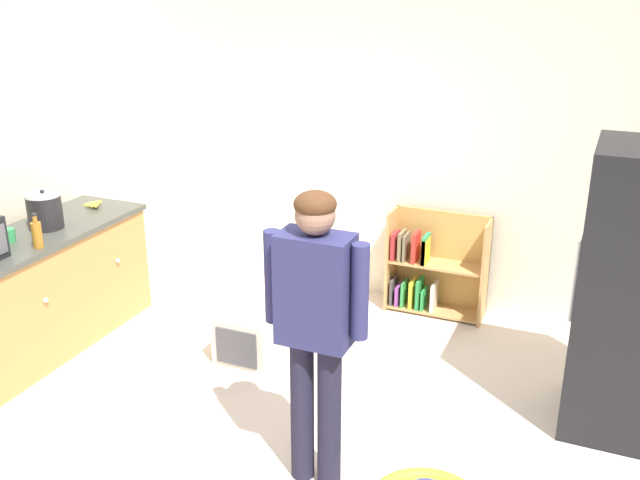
{
  "coord_description": "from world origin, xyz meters",
  "views": [
    {
      "loc": [
        1.61,
        -3.26,
        2.69
      ],
      "look_at": [
        -0.03,
        0.57,
        1.12
      ],
      "focal_mm": 40.63,
      "sensor_mm": 36.0,
      "label": 1
    }
  ],
  "objects_px": {
    "standing_person": "(315,316)",
    "banana_bunch": "(95,204)",
    "kitchen_counter": "(13,306)",
    "bookshelf": "(431,269)",
    "pet_carrier": "(254,331)",
    "green_cup": "(9,235)",
    "crock_pot": "(45,211)",
    "refrigerator": "(640,295)",
    "amber_bottle": "(37,234)"
  },
  "relations": [
    {
      "from": "standing_person",
      "to": "green_cup",
      "type": "height_order",
      "value": "standing_person"
    },
    {
      "from": "refrigerator",
      "to": "banana_bunch",
      "type": "xyz_separation_m",
      "value": [
        -4.03,
        0.06,
        0.04
      ]
    },
    {
      "from": "kitchen_counter",
      "to": "refrigerator",
      "type": "xyz_separation_m",
      "value": [
        4.03,
        0.9,
        0.44
      ]
    },
    {
      "from": "banana_bunch",
      "to": "amber_bottle",
      "type": "bearing_deg",
      "value": -75.08
    },
    {
      "from": "bookshelf",
      "to": "amber_bottle",
      "type": "relative_size",
      "value": 3.46
    },
    {
      "from": "kitchen_counter",
      "to": "crock_pot",
      "type": "xyz_separation_m",
      "value": [
        -0.01,
        0.43,
        0.58
      ]
    },
    {
      "from": "standing_person",
      "to": "bookshelf",
      "type": "bearing_deg",
      "value": 89.54
    },
    {
      "from": "standing_person",
      "to": "refrigerator",
      "type": "bearing_deg",
      "value": 38.36
    },
    {
      "from": "crock_pot",
      "to": "banana_bunch",
      "type": "relative_size",
      "value": 1.86
    },
    {
      "from": "green_cup",
      "to": "banana_bunch",
      "type": "bearing_deg",
      "value": 87.65
    },
    {
      "from": "amber_bottle",
      "to": "green_cup",
      "type": "height_order",
      "value": "amber_bottle"
    },
    {
      "from": "standing_person",
      "to": "pet_carrier",
      "type": "height_order",
      "value": "standing_person"
    },
    {
      "from": "standing_person",
      "to": "banana_bunch",
      "type": "height_order",
      "value": "standing_person"
    },
    {
      "from": "banana_bunch",
      "to": "amber_bottle",
      "type": "distance_m",
      "value": 0.9
    },
    {
      "from": "pet_carrier",
      "to": "banana_bunch",
      "type": "height_order",
      "value": "banana_bunch"
    },
    {
      "from": "kitchen_counter",
      "to": "refrigerator",
      "type": "height_order",
      "value": "refrigerator"
    },
    {
      "from": "amber_bottle",
      "to": "pet_carrier",
      "type": "bearing_deg",
      "value": 28.88
    },
    {
      "from": "banana_bunch",
      "to": "amber_bottle",
      "type": "relative_size",
      "value": 0.64
    },
    {
      "from": "kitchen_counter",
      "to": "crock_pot",
      "type": "relative_size",
      "value": 8.08
    },
    {
      "from": "pet_carrier",
      "to": "green_cup",
      "type": "relative_size",
      "value": 5.81
    },
    {
      "from": "standing_person",
      "to": "pet_carrier",
      "type": "relative_size",
      "value": 3.05
    },
    {
      "from": "pet_carrier",
      "to": "crock_pot",
      "type": "height_order",
      "value": "crock_pot"
    },
    {
      "from": "standing_person",
      "to": "pet_carrier",
      "type": "bearing_deg",
      "value": 131.22
    },
    {
      "from": "bookshelf",
      "to": "banana_bunch",
      "type": "distance_m",
      "value": 2.76
    },
    {
      "from": "crock_pot",
      "to": "amber_bottle",
      "type": "bearing_deg",
      "value": -54.82
    },
    {
      "from": "standing_person",
      "to": "pet_carrier",
      "type": "distance_m",
      "value": 1.7
    },
    {
      "from": "bookshelf",
      "to": "amber_bottle",
      "type": "bearing_deg",
      "value": -139.72
    },
    {
      "from": "pet_carrier",
      "to": "green_cup",
      "type": "bearing_deg",
      "value": -155.84
    },
    {
      "from": "standing_person",
      "to": "crock_pot",
      "type": "bearing_deg",
      "value": 163.11
    },
    {
      "from": "kitchen_counter",
      "to": "green_cup",
      "type": "xyz_separation_m",
      "value": [
        -0.04,
        0.1,
        0.5
      ]
    },
    {
      "from": "refrigerator",
      "to": "standing_person",
      "type": "height_order",
      "value": "refrigerator"
    },
    {
      "from": "refrigerator",
      "to": "bookshelf",
      "type": "distance_m",
      "value": 1.96
    },
    {
      "from": "crock_pot",
      "to": "bookshelf",
      "type": "bearing_deg",
      "value": 32.34
    },
    {
      "from": "refrigerator",
      "to": "green_cup",
      "type": "distance_m",
      "value": 4.14
    },
    {
      "from": "kitchen_counter",
      "to": "standing_person",
      "type": "relative_size",
      "value": 1.41
    },
    {
      "from": "amber_bottle",
      "to": "banana_bunch",
      "type": "bearing_deg",
      "value": 104.92
    },
    {
      "from": "standing_person",
      "to": "kitchen_counter",
      "type": "bearing_deg",
      "value": 172.48
    },
    {
      "from": "kitchen_counter",
      "to": "green_cup",
      "type": "bearing_deg",
      "value": 109.91
    },
    {
      "from": "standing_person",
      "to": "crock_pot",
      "type": "height_order",
      "value": "standing_person"
    },
    {
      "from": "refrigerator",
      "to": "kitchen_counter",
      "type": "bearing_deg",
      "value": -167.4
    },
    {
      "from": "bookshelf",
      "to": "banana_bunch",
      "type": "bearing_deg",
      "value": -157.18
    },
    {
      "from": "amber_bottle",
      "to": "green_cup",
      "type": "bearing_deg",
      "value": 177.66
    },
    {
      "from": "kitchen_counter",
      "to": "standing_person",
      "type": "distance_m",
      "value": 2.56
    },
    {
      "from": "bookshelf",
      "to": "green_cup",
      "type": "distance_m",
      "value": 3.22
    },
    {
      "from": "bookshelf",
      "to": "crock_pot",
      "type": "xyz_separation_m",
      "value": [
        -2.5,
        -1.58,
        0.66
      ]
    },
    {
      "from": "bookshelf",
      "to": "pet_carrier",
      "type": "distance_m",
      "value": 1.59
    },
    {
      "from": "pet_carrier",
      "to": "banana_bunch",
      "type": "distance_m",
      "value": 1.68
    },
    {
      "from": "amber_bottle",
      "to": "green_cup",
      "type": "distance_m",
      "value": 0.27
    },
    {
      "from": "bookshelf",
      "to": "crock_pot",
      "type": "height_order",
      "value": "crock_pot"
    },
    {
      "from": "kitchen_counter",
      "to": "standing_person",
      "type": "bearing_deg",
      "value": -7.52
    }
  ]
}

